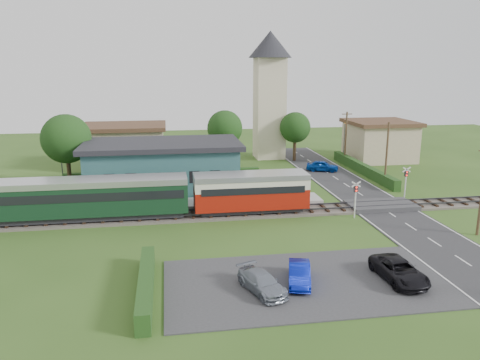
{
  "coord_description": "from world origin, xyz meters",
  "views": [
    {
      "loc": [
        -9.5,
        -37.19,
        12.8
      ],
      "look_at": [
        -3.0,
        4.0,
        2.68
      ],
      "focal_mm": 35.0,
      "sensor_mm": 36.0,
      "label": 1
    }
  ],
  "objects": [
    {
      "name": "car_on_road",
      "position": [
        9.62,
        17.76,
        0.72
      ],
      "size": [
        4.26,
        2.93,
        1.35
      ],
      "primitive_type": "imported",
      "rotation": [
        0.0,
        0.0,
        1.19
      ],
      "color": "#073696",
      "rests_on": "road"
    },
    {
      "name": "car_park_silver",
      "position": [
        -4.36,
        -12.79,
        0.65
      ],
      "size": [
        2.82,
        4.22,
        1.13
      ],
      "primitive_type": "imported",
      "rotation": [
        0.0,
        0.0,
        0.35
      ],
      "color": "gray",
      "rests_on": "car_park"
    },
    {
      "name": "utility_pole_d",
      "position": [
        14.2,
        22.0,
        3.63
      ],
      "size": [
        1.4,
        0.22,
        7.0
      ],
      "color": "#473321",
      "rests_on": "ground"
    },
    {
      "name": "church_tower",
      "position": [
        5.0,
        28.0,
        10.23
      ],
      "size": [
        6.0,
        6.0,
        17.6
      ],
      "color": "beige",
      "rests_on": "ground"
    },
    {
      "name": "station_building",
      "position": [
        -10.0,
        10.99,
        2.69
      ],
      "size": [
        16.0,
        9.0,
        5.3
      ],
      "color": "#2C5B60",
      "rests_on": "ground"
    },
    {
      "name": "streetlamp_east",
      "position": [
        16.0,
        27.0,
        3.04
      ],
      "size": [
        0.3,
        0.3,
        5.15
      ],
      "color": "#3F3F47",
      "rests_on": "ground"
    },
    {
      "name": "train",
      "position": [
        -19.12,
        2.0,
        2.18
      ],
      "size": [
        43.2,
        2.9,
        3.4
      ],
      "color": "#232328",
      "rests_on": "ground"
    },
    {
      "name": "crossing_signal_far",
      "position": [
        13.6,
        4.39,
        2.14
      ],
      "size": [
        0.84,
        0.28,
        3.28
      ],
      "color": "silver",
      "rests_on": "ground"
    },
    {
      "name": "pedestrian_far",
      "position": [
        -17.71,
        5.19,
        1.33
      ],
      "size": [
        0.72,
        0.9,
        1.76
      ],
      "primitive_type": "imported",
      "rotation": [
        0.0,
        0.0,
        1.51
      ],
      "color": "gray",
      "rests_on": "platform"
    },
    {
      "name": "road",
      "position": [
        10.0,
        0.0,
        0.03
      ],
      "size": [
        6.0,
        70.0,
        0.05
      ],
      "primitive_type": "cube",
      "color": "#28282B",
      "rests_on": "ground"
    },
    {
      "name": "car_park",
      "position": [
        -1.5,
        -12.0,
        0.04
      ],
      "size": [
        17.0,
        9.0,
        0.08
      ],
      "primitive_type": "cube",
      "color": "#333335",
      "rests_on": "ground"
    },
    {
      "name": "ground",
      "position": [
        0.0,
        0.0,
        0.0
      ],
      "size": [
        120.0,
        120.0,
        0.0
      ],
      "primitive_type": "plane",
      "color": "#2D4C19"
    },
    {
      "name": "tree_a",
      "position": [
        -20.0,
        14.0,
        5.38
      ],
      "size": [
        5.2,
        5.2,
        8.0
      ],
      "color": "#332316",
      "rests_on": "ground"
    },
    {
      "name": "utility_pole_c",
      "position": [
        14.2,
        10.0,
        3.63
      ],
      "size": [
        1.4,
        0.22,
        7.0
      ],
      "color": "#473321",
      "rests_on": "ground"
    },
    {
      "name": "crossing_deck",
      "position": [
        10.0,
        2.0,
        0.23
      ],
      "size": [
        6.2,
        3.4,
        0.45
      ],
      "primitive_type": "cube",
      "color": "#333335",
      "rests_on": "ground"
    },
    {
      "name": "railway_track",
      "position": [
        0.0,
        2.0,
        0.11
      ],
      "size": [
        76.0,
        3.2,
        0.49
      ],
      "color": "#4C443D",
      "rests_on": "ground"
    },
    {
      "name": "tree_b",
      "position": [
        -2.0,
        23.0,
        5.02
      ],
      "size": [
        4.6,
        4.6,
        7.34
      ],
      "color": "#332316",
      "rests_on": "ground"
    },
    {
      "name": "crossing_signal_near",
      "position": [
        6.4,
        -0.41,
        2.14
      ],
      "size": [
        0.84,
        0.28,
        3.28
      ],
      "color": "silver",
      "rests_on": "ground"
    },
    {
      "name": "house_east",
      "position": [
        20.0,
        24.0,
        2.8
      ],
      "size": [
        8.8,
        8.8,
        5.5
      ],
      "color": "tan",
      "rests_on": "ground"
    },
    {
      "name": "hedge_roadside",
      "position": [
        14.2,
        16.0,
        0.6
      ],
      "size": [
        0.8,
        18.0,
        1.2
      ],
      "primitive_type": "cube",
      "color": "#193814",
      "rests_on": "ground"
    },
    {
      "name": "car_park_blue",
      "position": [
        -1.91,
        -12.06,
        0.68
      ],
      "size": [
        2.13,
        3.83,
        1.19
      ],
      "primitive_type": "imported",
      "rotation": [
        0.0,
        0.0,
        -0.25
      ],
      "color": "#06169F",
      "rests_on": "car_park"
    },
    {
      "name": "tree_c",
      "position": [
        8.0,
        25.0,
        4.65
      ],
      "size": [
        4.2,
        4.2,
        6.78
      ],
      "color": "#332316",
      "rests_on": "ground"
    },
    {
      "name": "hedge_station",
      "position": [
        -10.0,
        15.5,
        0.65
      ],
      "size": [
        22.0,
        0.8,
        1.3
      ],
      "primitive_type": "cube",
      "color": "#193814",
      "rests_on": "ground"
    },
    {
      "name": "house_west",
      "position": [
        -15.0,
        25.0,
        2.79
      ],
      "size": [
        10.8,
        8.8,
        5.5
      ],
      "color": "tan",
      "rests_on": "ground"
    },
    {
      "name": "pedestrian_near",
      "position": [
        -1.95,
        4.5,
        1.27
      ],
      "size": [
        0.63,
        0.45,
        1.64
      ],
      "primitive_type": "imported",
      "rotation": [
        0.0,
        0.0,
        3.24
      ],
      "color": "gray",
      "rests_on": "platform"
    },
    {
      "name": "streetlamp_west",
      "position": [
        -22.0,
        20.0,
        3.04
      ],
      "size": [
        0.3,
        0.3,
        5.15
      ],
      "color": "#3F3F47",
      "rests_on": "ground"
    },
    {
      "name": "platform",
      "position": [
        -10.0,
        5.2,
        0.23
      ],
      "size": [
        30.0,
        3.0,
        0.45
      ],
      "primitive_type": "cube",
      "color": "gray",
      "rests_on": "ground"
    },
    {
      "name": "equipment_hut",
      "position": [
        -18.0,
        5.2,
        1.75
      ],
      "size": [
        2.3,
        2.3,
        2.55
      ],
      "color": "beige",
      "rests_on": "platform"
    },
    {
      "name": "car_park_dark",
      "position": [
        4.2,
        -12.66,
        0.71
      ],
      "size": [
        2.33,
        4.65,
        1.26
      ],
      "primitive_type": "imported",
      "rotation": [
        0.0,
        0.0,
        0.05
      ],
      "color": "black",
      "rests_on": "car_park"
    },
    {
      "name": "hedge_carpark",
      "position": [
        -11.0,
        -12.0,
        0.6
      ],
      "size": [
        0.8,
        9.0,
        1.2
      ],
      "primitive_type": "cube",
      "color": "#193814",
      "rests_on": "ground"
    }
  ]
}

